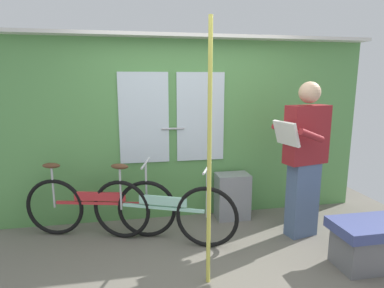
{
  "coord_description": "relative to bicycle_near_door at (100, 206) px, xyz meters",
  "views": [
    {
      "loc": [
        -0.71,
        -2.62,
        1.75
      ],
      "look_at": [
        -0.08,
        0.69,
        1.09
      ],
      "focal_mm": 30.44,
      "sensor_mm": 36.0,
      "label": 1
    }
  ],
  "objects": [
    {
      "name": "handrail_pole",
      "position": [
        1.0,
        -1.08,
        0.76
      ],
      "size": [
        0.04,
        0.04,
        2.24
      ],
      "primitive_type": "cylinder",
      "color": "#C6C14C",
      "rests_on": "ground_plane"
    },
    {
      "name": "ground_plane",
      "position": [
        1.09,
        -0.98,
        -0.38
      ],
      "size": [
        5.62,
        4.39,
        0.04
      ],
      "primitive_type": "cube",
      "color": "#666056"
    },
    {
      "name": "passenger_reading_newspaper",
      "position": [
        2.25,
        -0.41,
        0.56
      ],
      "size": [
        0.62,
        0.55,
        1.74
      ],
      "rotation": [
        0.0,
        0.0,
        3.36
      ],
      "color": "slate",
      "rests_on": "ground_plane"
    },
    {
      "name": "bench_seat_corner",
      "position": [
        2.55,
        -1.13,
        -0.12
      ],
      "size": [
        0.7,
        0.44,
        0.45
      ],
      "color": "#3D477F",
      "rests_on": "ground_plane"
    },
    {
      "name": "bicycle_leaning_behind",
      "position": [
        0.68,
        -0.28,
        0.0
      ],
      "size": [
        1.52,
        0.74,
        0.88
      ],
      "rotation": [
        0.0,
        0.0,
        -0.41
      ],
      "color": "black",
      "rests_on": "ground_plane"
    },
    {
      "name": "trash_bin_by_wall",
      "position": [
        1.63,
        0.2,
        -0.07
      ],
      "size": [
        0.42,
        0.28,
        0.58
      ],
      "primitive_type": "cube",
      "color": "gray",
      "rests_on": "ground_plane"
    },
    {
      "name": "bicycle_near_door",
      "position": [
        0.0,
        0.0,
        0.0
      ],
      "size": [
        1.68,
        0.56,
        0.87
      ],
      "rotation": [
        0.0,
        0.0,
        -0.24
      ],
      "color": "black",
      "rests_on": "ground_plane"
    },
    {
      "name": "train_door_wall",
      "position": [
        1.08,
        0.41,
        0.83
      ],
      "size": [
        4.62,
        0.28,
        2.28
      ],
      "color": "#56934C",
      "rests_on": "ground_plane"
    }
  ]
}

